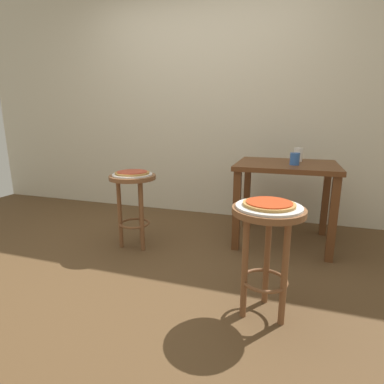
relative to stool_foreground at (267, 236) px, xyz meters
name	(u,v)px	position (x,y,z in m)	size (l,w,h in m)	color
ground_plane	(142,275)	(-0.88, 0.18, -0.48)	(6.00, 6.00, 0.00)	brown
back_wall	(206,83)	(-0.88, 1.83, 1.02)	(6.00, 0.10, 3.00)	beige
stool_foreground	(267,236)	(0.00, 0.00, 0.00)	(0.39, 0.39, 0.64)	brown
serving_plate_foreground	(269,207)	(0.00, 0.00, 0.17)	(0.36, 0.36, 0.01)	silver
pizza_foreground	(269,204)	(0.00, 0.00, 0.18)	(0.28, 0.28, 0.02)	#B78442
stool_middle	(133,194)	(-1.18, 0.64, 0.00)	(0.39, 0.39, 0.64)	brown
serving_plate_middle	(132,174)	(-1.18, 0.64, 0.17)	(0.34, 0.34, 0.01)	silver
pizza_middle	(132,173)	(-1.18, 0.64, 0.18)	(0.29, 0.29, 0.02)	#B78442
dining_table	(286,177)	(0.06, 1.15, 0.12)	(0.85, 0.71, 0.73)	#5B3319
cup_near_edge	(295,159)	(0.12, 1.06, 0.30)	(0.08, 0.08, 0.10)	#3360B2
cup_far_edge	(298,155)	(0.15, 1.30, 0.31)	(0.08, 0.08, 0.12)	silver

